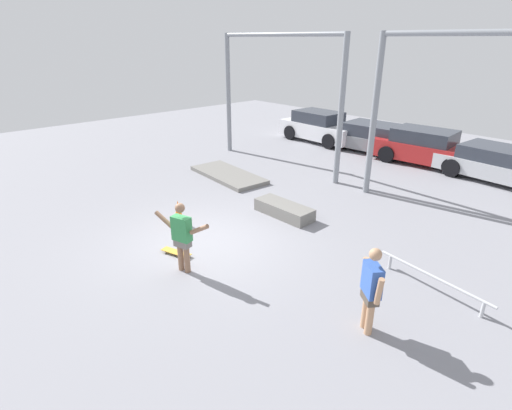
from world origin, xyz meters
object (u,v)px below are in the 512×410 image
parked_car_grey (374,138)px  parked_car_red (426,148)px  skateboard (176,252)px  grind_box (284,210)px  manual_pad (228,175)px  grind_rail (433,279)px  bystander (371,288)px  parked_car_white (319,127)px  traffic_cone (178,212)px  skateboarder (182,235)px  parked_car_silver (503,165)px

parked_car_grey → parked_car_red: (2.53, -0.22, 0.08)m
skateboard → grind_box: size_ratio=0.45×
manual_pad → grind_rail: grind_rail is taller
manual_pad → bystander: 9.10m
manual_pad → parked_car_grey: size_ratio=0.72×
parked_car_grey → skateboard: bearing=-83.7°
parked_car_red → bystander: bearing=-73.1°
skateboard → bystander: 4.79m
skateboard → bystander: (4.60, 1.07, 0.83)m
parked_car_white → parked_car_red: 5.46m
parked_car_white → parked_car_grey: 2.95m
skateboard → parked_car_white: parked_car_white is taller
parked_car_red → traffic_cone: parked_car_red is taller
skateboarder → manual_pad: skateboarder is taller
skateboard → traffic_cone: traffic_cone is taller
skateboard → parked_car_red: bearing=70.1°
skateboarder → grind_rail: skateboarder is taller
skateboard → grind_rail: bearing=14.7°
bystander → traffic_cone: bearing=36.3°
manual_pad → parked_car_silver: parked_car_silver is taller
bystander → grind_box: bearing=6.5°
skateboarder → parked_car_grey: skateboarder is taller
skateboard → traffic_cone: bearing=127.6°
traffic_cone → parked_car_red: bearing=80.1°
parked_car_grey → bystander: bystander is taller
manual_pad → parked_car_grey: 7.46m
parked_car_white → grind_box: bearing=-55.6°
skateboard → manual_pad: (-3.76, 4.59, 0.01)m
grind_box → bystander: bystander is taller
parked_car_grey → bystander: (6.76, -10.79, 0.28)m
manual_pad → parked_car_red: size_ratio=0.75×
skateboard → parked_car_silver: parked_car_silver is taller
traffic_cone → manual_pad: bearing=122.4°
parked_car_red → traffic_cone: size_ratio=6.39×
skateboard → traffic_cone: size_ratio=1.21×
skateboard → parked_car_grey: size_ratio=0.18×
parked_car_silver → traffic_cone: parked_car_silver is taller
parked_car_white → parked_car_grey: parked_car_white is taller
grind_rail → parked_car_silver: 8.64m
grind_rail → parked_car_silver: size_ratio=0.53×
manual_pad → parked_car_red: parked_car_red is taller
parked_car_silver → bystander: size_ratio=2.86×
grind_box → parked_car_silver: size_ratio=0.39×
skateboarder → manual_pad: (-4.50, 4.83, -0.83)m
parked_car_silver → bystander: (1.32, -10.53, 0.29)m
parked_car_red → parked_car_white: bearing=176.5°
parked_car_white → parked_car_silver: 8.37m
parked_car_silver → skateboard: bearing=-101.6°
skateboard → bystander: size_ratio=0.50×
grind_box → manual_pad: bearing=165.5°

